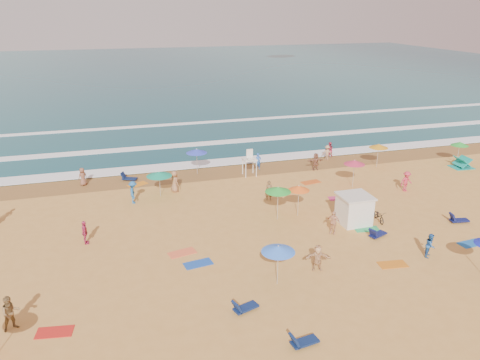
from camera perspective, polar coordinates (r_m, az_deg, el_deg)
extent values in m
plane|color=gold|center=(32.37, 1.21, -6.23)|extent=(220.00, 220.00, 0.00)
cube|color=#0C4756|center=(112.88, -11.82, 12.60)|extent=(220.00, 140.00, 0.18)
plane|color=olive|center=(43.52, -3.67, 0.89)|extent=(220.00, 220.00, 0.00)
cube|color=white|center=(45.81, -4.35, 2.01)|extent=(200.00, 2.20, 0.05)
cube|color=white|center=(52.38, -5.95, 4.32)|extent=(200.00, 1.60, 0.05)
cube|color=white|center=(61.94, -7.64, 6.77)|extent=(200.00, 1.20, 0.05)
cube|color=white|center=(34.10, 13.73, -3.56)|extent=(2.00, 2.00, 2.00)
cube|color=silver|center=(33.69, 13.88, -1.91)|extent=(2.20, 2.20, 0.12)
imported|color=black|center=(35.04, 16.61, -4.22)|extent=(0.80, 1.66, 0.84)
cone|color=#3879FF|center=(25.63, 4.68, -8.37)|extent=(1.86, 1.86, 0.35)
cone|color=#C62C4D|center=(40.45, 13.79, 2.12)|extent=(1.77, 1.77, 0.35)
cone|color=orange|center=(46.34, 16.55, 4.01)|extent=(1.78, 1.78, 0.35)
cone|color=orange|center=(34.09, 7.19, -0.97)|extent=(1.57, 1.57, 0.35)
cone|color=#129771|center=(38.06, -9.83, 0.74)|extent=(2.06, 2.06, 0.35)
cone|color=green|center=(33.27, 4.67, -1.15)|extent=(1.86, 1.86, 0.35)
cone|color=green|center=(50.04, 25.22, 4.03)|extent=(1.64, 1.64, 0.35)
cone|color=blue|center=(42.61, -5.32, 3.54)|extent=(1.91, 1.91, 0.35)
cube|color=#0F214E|center=(22.73, 7.90, -18.95)|extent=(1.37, 0.75, 0.34)
cube|color=#101750|center=(32.87, 16.48, -6.37)|extent=(1.41, 1.00, 0.34)
cube|color=navy|center=(24.58, 0.73, -15.29)|extent=(1.41, 0.94, 0.34)
cube|color=#101651|center=(37.02, 25.18, -4.46)|extent=(1.38, 0.77, 0.34)
cube|color=#0E1B46|center=(42.62, -13.31, 0.17)|extent=(1.42, 1.02, 0.34)
cube|color=red|center=(24.92, -21.66, -16.84)|extent=(1.81, 1.11, 0.03)
cube|color=#1C4CB5|center=(28.61, -5.12, -10.13)|extent=(1.81, 1.10, 0.03)
cube|color=orange|center=(41.50, -12.38, -0.54)|extent=(1.91, 1.54, 0.03)
cube|color=#F8663A|center=(29.87, -7.06, -8.80)|extent=(1.85, 1.21, 0.03)
cube|color=#D7561A|center=(41.54, 8.63, -0.26)|extent=(1.82, 1.13, 0.03)
cube|color=#1B5CAD|center=(34.23, 26.33, -6.95)|extent=(1.77, 1.02, 0.03)
cube|color=#29A45A|center=(33.77, 15.19, -5.79)|extent=(1.82, 1.13, 0.03)
cube|color=orange|center=(29.86, 18.11, -9.76)|extent=(1.79, 1.06, 0.03)
cube|color=#D1316A|center=(38.48, 12.00, -2.20)|extent=(1.82, 1.13, 0.03)
imported|color=#2363A5|center=(37.41, -12.89, -1.46)|extent=(0.73, 1.20, 1.81)
imported|color=#B82E4B|center=(48.97, 10.83, 3.57)|extent=(0.93, 0.77, 1.77)
imported|color=brown|center=(42.34, -18.63, 0.39)|extent=(0.92, 0.81, 1.58)
imported|color=#A3704B|center=(39.06, -7.98, -0.18)|extent=(0.89, 1.05, 1.82)
imported|color=#975E46|center=(44.52, 9.21, 2.23)|extent=(1.53, 0.51, 1.65)
imported|color=brown|center=(25.42, -26.17, -14.36)|extent=(1.07, 0.98, 1.79)
imported|color=#2358A3|center=(31.20, 22.19, -7.38)|extent=(0.94, 0.93, 1.53)
imported|color=#E2A276|center=(32.32, 11.28, -5.09)|extent=(0.96, 0.96, 1.64)
imported|color=blue|center=(44.14, 2.23, 2.28)|extent=(0.61, 0.43, 1.59)
imported|color=tan|center=(27.92, 9.45, -9.31)|extent=(1.56, 0.86, 1.60)
imported|color=tan|center=(47.79, 10.58, 3.31)|extent=(1.11, 0.92, 1.49)
imported|color=#C63145|center=(41.22, 19.62, -0.16)|extent=(1.20, 0.80, 1.73)
imported|color=brown|center=(37.11, 3.57, -1.30)|extent=(0.69, 0.58, 1.63)
imported|color=#BE2F5C|center=(32.00, -18.39, -6.09)|extent=(0.44, 0.96, 1.60)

